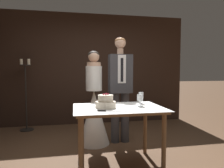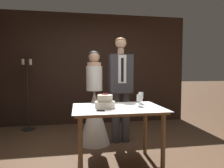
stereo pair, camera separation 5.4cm
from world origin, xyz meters
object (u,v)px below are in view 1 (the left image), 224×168
object	(u,v)px
bride	(94,110)
candle_stand	(26,98)
groom	(120,85)
cake_knife	(107,111)
cake_table	(118,115)
wine_glass_middle	(141,96)
wine_glass_near	(140,98)
tiered_cake	(106,102)

from	to	relation	value
bride	candle_stand	bearing A→B (deg)	141.67
groom	candle_stand	distance (m)	2.14
cake_knife	bride	xyz separation A→B (m)	(-0.04, 1.15, -0.22)
cake_table	wine_glass_middle	size ratio (longest dim) A/B	6.94
groom	cake_table	bearing A→B (deg)	-104.65
cake_knife	wine_glass_near	distance (m)	0.57
cake_table	cake_knife	distance (m)	0.34
tiered_cake	wine_glass_middle	xyz separation A→B (m)	(0.56, 0.22, 0.04)
tiered_cake	cake_knife	size ratio (longest dim) A/B	0.69
cake_knife	wine_glass_near	bearing A→B (deg)	44.09
tiered_cake	bride	distance (m)	0.95
cake_knife	candle_stand	bearing A→B (deg)	137.79
cake_table	bride	bearing A→B (deg)	104.64
tiered_cake	candle_stand	distance (m)	2.44
cake_table	bride	size ratio (longest dim) A/B	0.72
cake_knife	wine_glass_middle	size ratio (longest dim) A/B	2.25
wine_glass_middle	groom	size ratio (longest dim) A/B	0.09
wine_glass_middle	bride	size ratio (longest dim) A/B	0.10
bride	cake_knife	bearing A→B (deg)	-87.84
tiered_cake	wine_glass_near	bearing A→B (deg)	3.74
cake_table	tiered_cake	distance (m)	0.25
cake_knife	wine_glass_middle	distance (m)	0.75
groom	cake_knife	bearing A→B (deg)	-110.32
cake_knife	bride	distance (m)	1.17
wine_glass_near	bride	size ratio (longest dim) A/B	0.10
groom	candle_stand	world-z (taller)	groom
bride	wine_glass_near	bearing A→B (deg)	-58.42
groom	candle_stand	bearing A→B (deg)	149.55
tiered_cake	groom	size ratio (longest dim) A/B	0.14
groom	wine_glass_middle	bearing A→B (deg)	-77.47
tiered_cake	groom	bearing A→B (deg)	65.86
cake_knife	tiered_cake	bearing A→B (deg)	101.36
wine_glass_near	wine_glass_middle	size ratio (longest dim) A/B	0.94
tiered_cake	bride	bearing A→B (deg)	93.83
cake_knife	bride	bearing A→B (deg)	107.74
wine_glass_near	candle_stand	world-z (taller)	candle_stand
wine_glass_near	groom	xyz separation A→B (m)	(-0.07, 0.88, 0.11)
cake_table	candle_stand	size ratio (longest dim) A/B	0.77
cake_knife	wine_glass_near	size ratio (longest dim) A/B	2.38
wine_glass_middle	bride	distance (m)	0.98
cake_table	candle_stand	xyz separation A→B (m)	(-1.59, 1.97, 0.01)
cake_table	wine_glass_near	xyz separation A→B (m)	(0.31, 0.02, 0.22)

